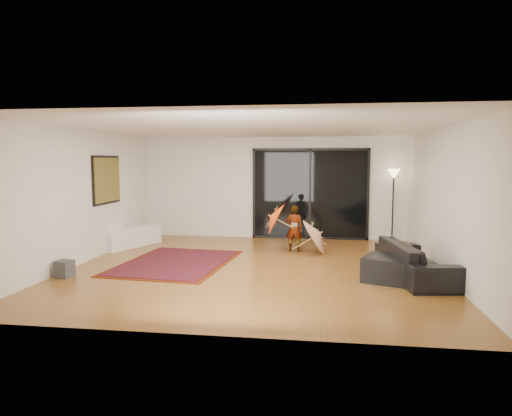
% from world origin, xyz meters
% --- Properties ---
extents(floor, '(7.00, 7.00, 0.00)m').
position_xyz_m(floor, '(0.00, 0.00, 0.00)').
color(floor, olive).
rests_on(floor, ground).
extents(ceiling, '(7.00, 7.00, 0.00)m').
position_xyz_m(ceiling, '(0.00, 0.00, 2.70)').
color(ceiling, white).
rests_on(ceiling, wall_back).
extents(wall_back, '(7.00, 0.00, 7.00)m').
position_xyz_m(wall_back, '(0.00, 3.50, 1.35)').
color(wall_back, silver).
rests_on(wall_back, floor).
extents(wall_front, '(7.00, 0.00, 7.00)m').
position_xyz_m(wall_front, '(0.00, -3.50, 1.35)').
color(wall_front, silver).
rests_on(wall_front, floor).
extents(wall_left, '(0.00, 7.00, 7.00)m').
position_xyz_m(wall_left, '(-3.50, 0.00, 1.35)').
color(wall_left, silver).
rests_on(wall_left, floor).
extents(wall_right, '(0.00, 7.00, 7.00)m').
position_xyz_m(wall_right, '(3.50, 0.00, 1.35)').
color(wall_right, silver).
rests_on(wall_right, floor).
extents(sliding_door, '(3.06, 0.07, 2.40)m').
position_xyz_m(sliding_door, '(1.00, 3.47, 1.20)').
color(sliding_door, black).
rests_on(sliding_door, wall_back).
extents(painting, '(0.04, 1.28, 1.08)m').
position_xyz_m(painting, '(-3.46, 1.00, 1.65)').
color(painting, black).
rests_on(painting, wall_left).
extents(media_console, '(1.00, 1.68, 0.46)m').
position_xyz_m(media_console, '(-3.25, 1.76, 0.23)').
color(media_console, white).
rests_on(media_console, floor).
extents(speaker, '(0.31, 0.31, 0.31)m').
position_xyz_m(speaker, '(-3.25, -1.20, 0.15)').
color(speaker, '#424244').
rests_on(speaker, floor).
extents(persian_rug, '(2.30, 3.04, 0.02)m').
position_xyz_m(persian_rug, '(-1.63, 0.17, 0.01)').
color(persian_rug, '#571B07').
rests_on(persian_rug, floor).
extents(sofa, '(1.18, 2.28, 0.64)m').
position_xyz_m(sofa, '(2.95, -0.39, 0.32)').
color(sofa, black).
rests_on(sofa, floor).
extents(ottoman, '(0.97, 0.97, 0.43)m').
position_xyz_m(ottoman, '(2.43, -0.65, 0.21)').
color(ottoman, black).
rests_on(ottoman, floor).
extents(floor_lamp, '(0.32, 0.32, 1.87)m').
position_xyz_m(floor_lamp, '(3.10, 3.25, 1.47)').
color(floor_lamp, black).
rests_on(floor_lamp, floor).
extents(child, '(0.40, 0.28, 1.07)m').
position_xyz_m(child, '(0.69, 1.69, 0.53)').
color(child, '#999999').
rests_on(child, floor).
extents(parasol_orange, '(0.50, 0.78, 0.85)m').
position_xyz_m(parasol_orange, '(0.14, 1.64, 0.73)').
color(parasol_orange, '#F6490C').
rests_on(parasol_orange, child).
extents(parasol_white, '(0.63, 0.88, 0.95)m').
position_xyz_m(parasol_white, '(1.29, 1.54, 0.50)').
color(parasol_white, silver).
rests_on(parasol_white, floor).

